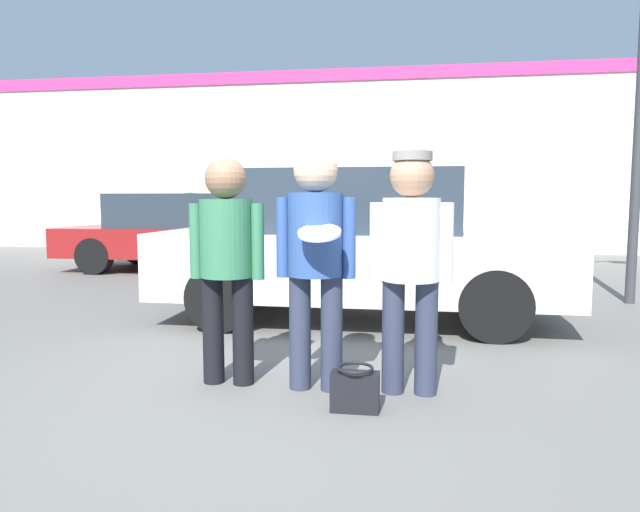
# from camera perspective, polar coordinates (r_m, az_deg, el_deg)

# --- Properties ---
(ground_plane) EXTENTS (56.00, 56.00, 0.00)m
(ground_plane) POSITION_cam_1_polar(r_m,az_deg,el_deg) (3.96, -6.08, -13.66)
(ground_plane) COLOR #66635E
(storefront_building) EXTENTS (24.00, 0.22, 4.49)m
(storefront_building) POSITION_cam_1_polar(r_m,az_deg,el_deg) (14.39, 5.13, 9.55)
(storefront_building) COLOR silver
(storefront_building) RESTS_ON ground
(person_left) EXTENTS (0.54, 0.37, 1.60)m
(person_left) POSITION_cam_1_polar(r_m,az_deg,el_deg) (4.04, -9.31, 0.48)
(person_left) COLOR black
(person_left) RESTS_ON ground
(person_middle_with_frisbee) EXTENTS (0.54, 0.59, 1.65)m
(person_middle_with_frisbee) POSITION_cam_1_polar(r_m,az_deg,el_deg) (3.85, -0.43, 0.89)
(person_middle_with_frisbee) COLOR #2D3347
(person_middle_with_frisbee) RESTS_ON ground
(person_right) EXTENTS (0.55, 0.38, 1.62)m
(person_right) POSITION_cam_1_polar(r_m,az_deg,el_deg) (3.82, 9.08, 0.59)
(person_right) COLOR #2D3347
(person_right) RESTS_ON ground
(parked_car_near) EXTENTS (4.24, 1.97, 1.61)m
(parked_car_near) POSITION_cam_1_polar(r_m,az_deg,el_deg) (6.27, 3.87, 1.04)
(parked_car_near) COLOR silver
(parked_car_near) RESTS_ON ground
(parked_car_far) EXTENTS (4.43, 1.88, 1.40)m
(parked_car_far) POSITION_cam_1_polar(r_m,az_deg,el_deg) (10.80, -13.31, 2.37)
(parked_car_far) COLOR maroon
(parked_car_far) RESTS_ON ground
(shrub) EXTENTS (1.47, 1.47, 1.47)m
(shrub) POSITION_cam_1_polar(r_m,az_deg,el_deg) (14.44, -12.76, 3.31)
(shrub) COLOR #285B2D
(shrub) RESTS_ON ground
(handbag) EXTENTS (0.30, 0.23, 0.28)m
(handbag) POSITION_cam_1_polar(r_m,az_deg,el_deg) (3.64, 3.52, -13.17)
(handbag) COLOR black
(handbag) RESTS_ON ground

